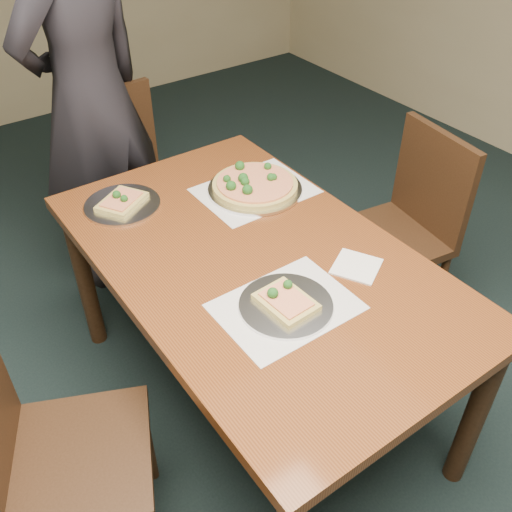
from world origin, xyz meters
TOP-DOWN VIEW (x-y plane):
  - room_shell at (0.00, 0.00)m, footprint 8.00×8.00m
  - dining_table at (0.34, 0.83)m, footprint 0.90×1.50m
  - chair_far at (0.39, 1.92)m, footprint 0.45×0.45m
  - chair_left at (-0.47, 0.70)m, footprint 0.56×0.56m
  - chair_right at (1.17, 0.88)m, footprint 0.48×0.48m
  - diner at (0.27, 1.95)m, footprint 0.80×0.67m
  - placemat_main at (0.57, 1.15)m, footprint 0.42×0.32m
  - placemat_near at (0.28, 0.58)m, footprint 0.40×0.30m
  - pizza_pan at (0.57, 1.16)m, footprint 0.36×0.36m
  - slice_plate_near at (0.28, 0.58)m, footprint 0.28×0.28m
  - slice_plate_far at (0.11, 1.36)m, footprint 0.28×0.28m
  - napkin at (0.57, 0.59)m, footprint 0.19×0.19m

SIDE VIEW (x-z plane):
  - chair_far at x=0.39m, z-range 0.06..0.97m
  - chair_left at x=-0.47m, z-range 0.06..0.97m
  - chair_right at x=1.17m, z-range 0.06..0.97m
  - dining_table at x=0.34m, z-range 0.28..1.03m
  - placemat_main at x=0.57m, z-range 0.75..0.75m
  - placemat_near at x=0.28m, z-range 0.75..0.75m
  - napkin at x=0.57m, z-range 0.75..0.76m
  - slice_plate_far at x=0.11m, z-range 0.73..0.79m
  - slice_plate_near at x=0.28m, z-range 0.73..0.79m
  - pizza_pan at x=0.57m, z-range 0.74..0.81m
  - diner at x=0.27m, z-range 0.00..1.86m
  - room_shell at x=0.00m, z-range -2.26..5.74m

